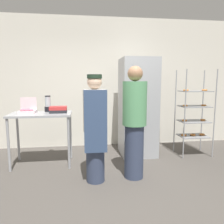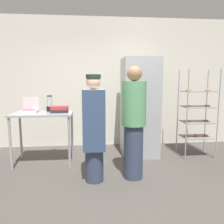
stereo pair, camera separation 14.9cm
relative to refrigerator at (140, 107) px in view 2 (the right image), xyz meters
The scene contains 10 objects.
ground_plane 1.87m from the refrigerator, 114.34° to the right, with size 14.00×14.00×0.00m, color #4C4742.
back_wall 1.13m from the refrigerator, 129.80° to the left, with size 6.40×0.12×2.91m, color silver.
refrigerator is the anchor object (origin of this frame).
baking_rack 1.15m from the refrigerator, ahead, with size 0.64×0.47×1.72m.
prep_counter 1.88m from the refrigerator, 169.69° to the right, with size 1.06×0.62×0.94m.
donut_box 2.10m from the refrigerator, behind, with size 0.29×0.23×0.27m.
blender_pitcher 1.76m from the refrigerator, behind, with size 0.13×0.13×0.30m.
binder_stack 1.58m from the refrigerator, 168.24° to the right, with size 0.30×0.22×0.11m.
person_baker 1.49m from the refrigerator, 129.04° to the right, with size 0.34×0.36×1.59m.
person_customer 1.14m from the refrigerator, 106.80° to the right, with size 0.37×0.37×1.72m.
Camera 2 is at (-0.30, -2.85, 1.50)m, focal length 35.00 mm.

